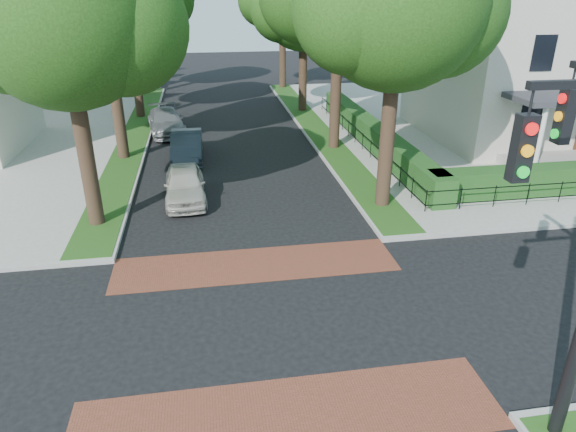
# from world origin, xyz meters

# --- Properties ---
(ground) EXTENTS (120.00, 120.00, 0.00)m
(ground) POSITION_xyz_m (0.00, 0.00, 0.00)
(ground) COLOR black
(ground) RESTS_ON ground
(sidewalk_ne) EXTENTS (30.00, 30.00, 0.15)m
(sidewalk_ne) POSITION_xyz_m (19.50, 19.00, 0.07)
(sidewalk_ne) COLOR gray
(sidewalk_ne) RESTS_ON ground
(crosswalk_far) EXTENTS (9.00, 2.20, 0.01)m
(crosswalk_far) POSITION_xyz_m (0.00, 3.20, 0.01)
(crosswalk_far) COLOR brown
(crosswalk_far) RESTS_ON ground
(crosswalk_near) EXTENTS (9.00, 2.20, 0.01)m
(crosswalk_near) POSITION_xyz_m (0.00, -3.20, 0.01)
(crosswalk_near) COLOR brown
(crosswalk_near) RESTS_ON ground
(grass_strip_ne) EXTENTS (1.60, 29.80, 0.02)m
(grass_strip_ne) POSITION_xyz_m (5.40, 19.10, 0.16)
(grass_strip_ne) COLOR #194714
(grass_strip_ne) RESTS_ON sidewalk_ne
(grass_strip_nw) EXTENTS (1.60, 29.80, 0.02)m
(grass_strip_nw) POSITION_xyz_m (-5.40, 19.10, 0.16)
(grass_strip_nw) COLOR #194714
(grass_strip_nw) RESTS_ON sidewalk_nw
(tree_right_near) EXTENTS (7.75, 6.67, 10.66)m
(tree_right_near) POSITION_xyz_m (5.60, 7.24, 7.63)
(tree_right_near) COLOR black
(tree_right_near) RESTS_ON sidewalk_ne
(tree_right_far) EXTENTS (7.25, 6.23, 9.74)m
(tree_right_far) POSITION_xyz_m (5.60, 24.22, 6.91)
(tree_right_far) COLOR black
(tree_right_far) RESTS_ON sidewalk_ne
(tree_left_near) EXTENTS (7.50, 6.45, 10.20)m
(tree_left_near) POSITION_xyz_m (-5.40, 7.23, 7.27)
(tree_left_near) COLOR black
(tree_left_near) RESTS_ON sidewalk_nw
(tree_left_far) EXTENTS (7.00, 6.02, 9.86)m
(tree_left_far) POSITION_xyz_m (-5.40, 24.22, 7.12)
(tree_left_far) COLOR black
(tree_left_far) RESTS_ON sidewalk_nw
(hedge_main_road) EXTENTS (1.00, 18.00, 1.20)m
(hedge_main_road) POSITION_xyz_m (7.70, 15.00, 0.75)
(hedge_main_road) COLOR #1E4417
(hedge_main_road) RESTS_ON sidewalk_ne
(fence_main_road) EXTENTS (0.06, 18.00, 0.90)m
(fence_main_road) POSITION_xyz_m (6.90, 15.00, 0.60)
(fence_main_road) COLOR black
(fence_main_road) RESTS_ON sidewalk_ne
(house_victorian) EXTENTS (13.00, 13.05, 12.48)m
(house_victorian) POSITION_xyz_m (17.51, 15.92, 6.02)
(house_victorian) COLOR beige
(house_victorian) RESTS_ON sidewalk_ne
(house_left_far) EXTENTS (10.00, 9.00, 10.14)m
(house_left_far) POSITION_xyz_m (-15.49, 31.99, 5.04)
(house_left_far) COLOR beige
(house_left_far) RESTS_ON sidewalk_nw
(parked_car_front) EXTENTS (1.80, 4.13, 1.39)m
(parked_car_front) POSITION_xyz_m (-2.30, 9.04, 0.69)
(parked_car_front) COLOR beige
(parked_car_front) RESTS_ON ground
(parked_car_middle) EXTENTS (1.55, 4.38, 1.44)m
(parked_car_middle) POSITION_xyz_m (-2.30, 14.50, 0.72)
(parked_car_middle) COLOR #202931
(parked_car_middle) RESTS_ON ground
(parked_car_rear) EXTENTS (2.69, 5.08, 1.40)m
(parked_car_rear) POSITION_xyz_m (-3.60, 19.96, 0.70)
(parked_car_rear) COLOR slate
(parked_car_rear) RESTS_ON ground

